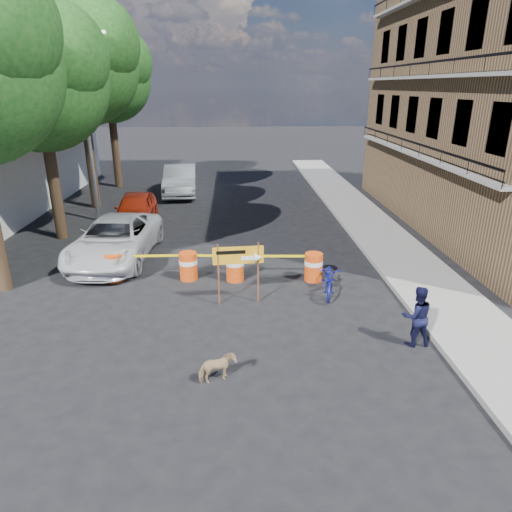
{
  "coord_description": "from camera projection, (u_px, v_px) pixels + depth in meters",
  "views": [
    {
      "loc": [
        0.26,
        -11.07,
        5.84
      ],
      "look_at": [
        0.84,
        1.03,
        1.3
      ],
      "focal_mm": 32.0,
      "sensor_mm": 36.0,
      "label": 1
    }
  ],
  "objects": [
    {
      "name": "barrel_far_right",
      "position": [
        314.0,
        266.0,
        14.42
      ],
      "size": [
        0.58,
        0.58,
        0.9
      ],
      "color": "red",
      "rests_on": "ground"
    },
    {
      "name": "sidewalk_east",
      "position": [
        383.0,
        239.0,
        18.26
      ],
      "size": [
        2.4,
        40.0,
        0.15
      ],
      "primitive_type": "cube",
      "color": "gray",
      "rests_on": "ground"
    },
    {
      "name": "tree_mid_b",
      "position": [
        80.0,
        65.0,
        20.96
      ],
      "size": [
        5.67,
        5.4,
        9.62
      ],
      "color": "#332316",
      "rests_on": "ground"
    },
    {
      "name": "bicycle",
      "position": [
        330.0,
        265.0,
        13.33
      ],
      "size": [
        0.81,
        1.06,
        1.82
      ],
      "primitive_type": "imported",
      "rotation": [
        0.0,
        0.0,
        -0.19
      ],
      "color": "#151FB1",
      "rests_on": "ground"
    },
    {
      "name": "sedan_silver",
      "position": [
        180.0,
        180.0,
        25.86
      ],
      "size": [
        2.04,
        5.08,
        1.64
      ],
      "primitive_type": "imported",
      "rotation": [
        0.0,
        0.0,
        0.06
      ],
      "color": "#B9BDC1",
      "rests_on": "ground"
    },
    {
      "name": "streetlamp",
      "position": [
        88.0,
        122.0,
        19.48
      ],
      "size": [
        1.25,
        0.18,
        8.0
      ],
      "color": "gray",
      "rests_on": "ground"
    },
    {
      "name": "tree_mid_a",
      "position": [
        40.0,
        80.0,
        16.53
      ],
      "size": [
        5.25,
        5.0,
        8.68
      ],
      "color": "#332316",
      "rests_on": "ground"
    },
    {
      "name": "barrel_far_left",
      "position": [
        114.0,
        267.0,
        14.38
      ],
      "size": [
        0.58,
        0.58,
        0.9
      ],
      "color": "red",
      "rests_on": "ground"
    },
    {
      "name": "tree_far",
      "position": [
        109.0,
        78.0,
        25.81
      ],
      "size": [
        5.04,
        4.8,
        8.84
      ],
      "color": "#332316",
      "rests_on": "ground"
    },
    {
      "name": "suv_white",
      "position": [
        115.0,
        240.0,
        16.07
      ],
      "size": [
        2.79,
        5.47,
        1.48
      ],
      "primitive_type": "imported",
      "rotation": [
        0.0,
        0.0,
        -0.06
      ],
      "color": "silver",
      "rests_on": "ground"
    },
    {
      "name": "barrel_mid_right",
      "position": [
        235.0,
        266.0,
        14.42
      ],
      "size": [
        0.58,
        0.58,
        0.9
      ],
      "color": "red",
      "rests_on": "ground"
    },
    {
      "name": "pedestrian",
      "position": [
        417.0,
        316.0,
        10.72
      ],
      "size": [
        0.75,
        0.59,
        1.5
      ],
      "primitive_type": "imported",
      "rotation": [
        0.0,
        0.0,
        3.18
      ],
      "color": "black",
      "rests_on": "ground"
    },
    {
      "name": "detour_sign",
      "position": [
        245.0,
        260.0,
        12.59
      ],
      "size": [
        1.41,
        0.28,
        1.82
      ],
      "rotation": [
        0.0,
        0.0,
        0.08
      ],
      "color": "#592D19",
      "rests_on": "ground"
    },
    {
      "name": "barrel_mid_left",
      "position": [
        188.0,
        265.0,
        14.49
      ],
      "size": [
        0.58,
        0.58,
        0.9
      ],
      "color": "red",
      "rests_on": "ground"
    },
    {
      "name": "sedan_red",
      "position": [
        136.0,
        209.0,
        20.23
      ],
      "size": [
        1.88,
        4.18,
        1.39
      ],
      "primitive_type": "imported",
      "rotation": [
        0.0,
        0.0,
        0.06
      ],
      "color": "#A1220D",
      "rests_on": "ground"
    },
    {
      "name": "ground",
      "position": [
        227.0,
        314.0,
        12.4
      ],
      "size": [
        120.0,
        120.0,
        0.0
      ],
      "primitive_type": "plane",
      "color": "black",
      "rests_on": "ground"
    },
    {
      "name": "dog",
      "position": [
        217.0,
        368.0,
        9.47
      ],
      "size": [
        0.85,
        0.62,
        0.65
      ],
      "primitive_type": "imported",
      "rotation": [
        0.0,
        0.0,
        1.95
      ],
      "color": "tan",
      "rests_on": "ground"
    }
  ]
}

